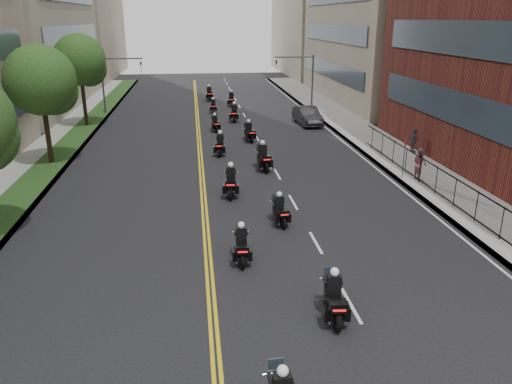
% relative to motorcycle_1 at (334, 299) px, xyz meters
% --- Properties ---
extents(sidewalk_right, '(4.00, 90.00, 0.15)m').
position_rel_motorcycle_1_xyz_m(sidewalk_right, '(9.60, 20.60, -0.60)').
color(sidewalk_right, gray).
rests_on(sidewalk_right, ground).
extents(sidewalk_left, '(4.00, 90.00, 0.15)m').
position_rel_motorcycle_1_xyz_m(sidewalk_left, '(-14.40, 20.60, -0.60)').
color(sidewalk_left, gray).
rests_on(sidewalk_left, ground).
extents(grass_strip, '(2.00, 90.00, 0.04)m').
position_rel_motorcycle_1_xyz_m(grass_strip, '(-13.60, 20.60, -0.51)').
color(grass_strip, '#183D16').
rests_on(grass_strip, sidewalk_left).
extents(iron_fence, '(0.05, 28.00, 1.50)m').
position_rel_motorcycle_1_xyz_m(iron_fence, '(8.60, 7.60, 0.23)').
color(iron_fence, black).
rests_on(iron_fence, sidewalk_right).
extents(street_trees, '(4.40, 38.40, 7.98)m').
position_rel_motorcycle_1_xyz_m(street_trees, '(-13.45, 14.21, 4.46)').
color(street_trees, '#332216').
rests_on(street_trees, ground).
extents(traffic_signal_right, '(4.09, 0.20, 5.60)m').
position_rel_motorcycle_1_xyz_m(traffic_signal_right, '(7.13, 37.60, 3.02)').
color(traffic_signal_right, '#3F3F44').
rests_on(traffic_signal_right, ground).
extents(traffic_signal_left, '(4.09, 0.20, 5.60)m').
position_rel_motorcycle_1_xyz_m(traffic_signal_left, '(-11.94, 37.60, 3.02)').
color(traffic_signal_left, '#3F3F44').
rests_on(traffic_signal_left, ground).
extents(motorcycle_1, '(0.66, 2.32, 1.71)m').
position_rel_motorcycle_1_xyz_m(motorcycle_1, '(0.00, 0.00, 0.00)').
color(motorcycle_1, black).
rests_on(motorcycle_1, ground).
extents(motorcycle_2, '(0.53, 2.18, 1.61)m').
position_rel_motorcycle_1_xyz_m(motorcycle_2, '(-2.53, 4.35, -0.04)').
color(motorcycle_2, black).
rests_on(motorcycle_2, ground).
extents(motorcycle_3, '(0.57, 2.09, 1.54)m').
position_rel_motorcycle_1_xyz_m(motorcycle_3, '(-0.39, 7.89, -0.07)').
color(motorcycle_3, black).
rests_on(motorcycle_3, ground).
extents(motorcycle_4, '(0.68, 2.48, 1.83)m').
position_rel_motorcycle_1_xyz_m(motorcycle_4, '(-2.35, 12.12, 0.05)').
color(motorcycle_4, black).
rests_on(motorcycle_4, ground).
extents(motorcycle_5, '(0.70, 2.55, 1.88)m').
position_rel_motorcycle_1_xyz_m(motorcycle_5, '(0.05, 16.70, 0.07)').
color(motorcycle_5, black).
rests_on(motorcycle_5, ground).
extents(motorcycle_6, '(0.70, 2.32, 1.72)m').
position_rel_motorcycle_1_xyz_m(motorcycle_6, '(-2.44, 20.70, 0.00)').
color(motorcycle_6, black).
rests_on(motorcycle_6, ground).
extents(motorcycle_7, '(0.70, 2.30, 1.70)m').
position_rel_motorcycle_1_xyz_m(motorcycle_7, '(0.04, 24.52, -0.00)').
color(motorcycle_7, black).
rests_on(motorcycle_7, ground).
extents(motorcycle_8, '(0.62, 2.11, 1.56)m').
position_rel_motorcycle_1_xyz_m(motorcycle_8, '(-2.42, 28.45, -0.06)').
color(motorcycle_8, black).
rests_on(motorcycle_8, ground).
extents(motorcycle_9, '(0.74, 2.48, 1.83)m').
position_rel_motorcycle_1_xyz_m(motorcycle_9, '(-0.44, 32.55, 0.05)').
color(motorcycle_9, black).
rests_on(motorcycle_9, ground).
extents(motorcycle_10, '(0.53, 2.11, 1.56)m').
position_rel_motorcycle_1_xyz_m(motorcycle_10, '(-2.17, 37.28, -0.06)').
color(motorcycle_10, black).
rests_on(motorcycle_10, ground).
extents(motorcycle_11, '(0.66, 2.41, 1.78)m').
position_rel_motorcycle_1_xyz_m(motorcycle_11, '(-0.05, 40.88, 0.03)').
color(motorcycle_11, black).
rests_on(motorcycle_11, ground).
extents(motorcycle_12, '(0.58, 2.49, 1.84)m').
position_rel_motorcycle_1_xyz_m(motorcycle_12, '(-2.28, 45.24, 0.05)').
color(motorcycle_12, black).
rests_on(motorcycle_12, ground).
extents(parked_sedan, '(2.01, 4.93, 1.59)m').
position_rel_motorcycle_1_xyz_m(parked_sedan, '(5.98, 30.24, 0.12)').
color(parked_sedan, black).
rests_on(parked_sedan, ground).
extents(pedestrian_b, '(0.84, 1.01, 1.89)m').
position_rel_motorcycle_1_xyz_m(pedestrian_b, '(8.80, 13.12, 0.42)').
color(pedestrian_b, '#9B545F').
rests_on(pedestrian_b, sidewalk_right).
extents(pedestrian_c, '(0.54, 1.01, 1.65)m').
position_rel_motorcycle_1_xyz_m(pedestrian_c, '(11.10, 19.17, 0.30)').
color(pedestrian_c, '#44454C').
rests_on(pedestrian_c, sidewalk_right).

